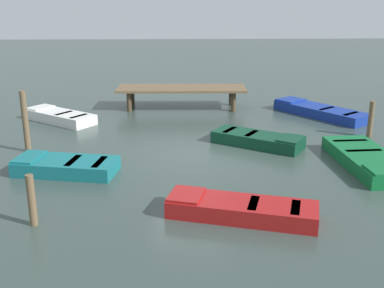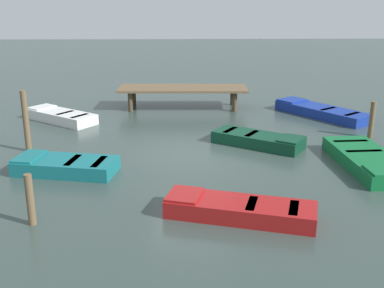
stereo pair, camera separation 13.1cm
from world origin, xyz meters
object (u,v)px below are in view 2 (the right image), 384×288
(rowboat_green, at_px, (368,160))
(mooring_piling_mid_right, at_px, (26,121))
(rowboat_red, at_px, (239,209))
(rowboat_dark_green, at_px, (258,140))
(dock_segment, at_px, (183,90))
(rowboat_white, at_px, (61,116))
(rowboat_blue, at_px, (321,111))
(rowboat_teal, at_px, (65,165))
(mooring_piling_near_right, at_px, (30,200))
(mooring_piling_far_left, at_px, (372,120))

(rowboat_green, height_order, mooring_piling_mid_right, mooring_piling_mid_right)
(rowboat_red, height_order, rowboat_dark_green, same)
(dock_segment, distance_m, rowboat_white, 5.44)
(rowboat_white, xyz_separation_m, rowboat_blue, (10.73, 0.57, -0.00))
(rowboat_teal, distance_m, mooring_piling_near_right, 3.28)
(dock_segment, xyz_separation_m, mooring_piling_near_right, (-3.45, -11.28, -0.24))
(rowboat_red, bearing_deg, dock_segment, -67.38)
(rowboat_dark_green, distance_m, mooring_piling_near_right, 8.24)
(rowboat_green, bearing_deg, mooring_piling_mid_right, -102.93)
(rowboat_teal, bearing_deg, mooring_piling_far_left, -151.44)
(rowboat_red, height_order, rowboat_blue, same)
(mooring_piling_mid_right, bearing_deg, rowboat_red, -38.51)
(dock_segment, bearing_deg, mooring_piling_mid_right, -128.83)
(rowboat_red, bearing_deg, rowboat_white, -38.84)
(rowboat_red, xyz_separation_m, rowboat_teal, (-4.68, 3.03, 0.00))
(dock_segment, relative_size, rowboat_dark_green, 1.82)
(mooring_piling_mid_right, bearing_deg, rowboat_teal, -50.55)
(rowboat_teal, bearing_deg, rowboat_blue, -134.73)
(rowboat_red, xyz_separation_m, mooring_piling_far_left, (5.48, 6.31, 0.44))
(rowboat_green, relative_size, mooring_piling_far_left, 2.90)
(mooring_piling_far_left, bearing_deg, rowboat_dark_green, -168.03)
(rowboat_red, relative_size, mooring_piling_far_left, 2.72)
(rowboat_white, bearing_deg, rowboat_blue, -140.12)
(rowboat_green, relative_size, rowboat_red, 1.06)
(mooring_piling_far_left, bearing_deg, mooring_piling_mid_right, -173.89)
(rowboat_red, xyz_separation_m, mooring_piling_near_right, (-4.68, -0.23, 0.39))
(rowboat_green, relative_size, rowboat_dark_green, 1.21)
(rowboat_dark_green, xyz_separation_m, mooring_piling_near_right, (-5.99, -5.65, 0.39))
(rowboat_green, bearing_deg, rowboat_blue, 173.51)
(mooring_piling_far_left, bearing_deg, rowboat_blue, 106.50)
(rowboat_dark_green, relative_size, mooring_piling_near_right, 2.61)
(rowboat_blue, bearing_deg, dock_segment, 37.81)
(dock_segment, distance_m, rowboat_green, 9.52)
(rowboat_dark_green, bearing_deg, rowboat_teal, -124.72)
(rowboat_green, xyz_separation_m, mooring_piling_far_left, (1.24, 3.02, 0.44))
(rowboat_green, height_order, rowboat_red, same)
(rowboat_white, relative_size, rowboat_blue, 0.77)
(rowboat_green, relative_size, rowboat_teal, 1.25)
(rowboat_dark_green, xyz_separation_m, mooring_piling_far_left, (4.18, 0.89, 0.44))
(rowboat_white, height_order, rowboat_blue, same)
(mooring_piling_near_right, bearing_deg, mooring_piling_far_left, 32.75)
(rowboat_dark_green, height_order, mooring_piling_near_right, mooring_piling_near_right)
(rowboat_red, distance_m, mooring_piling_mid_right, 8.14)
(rowboat_blue, bearing_deg, mooring_piling_far_left, 160.09)
(rowboat_white, bearing_deg, mooring_piling_mid_right, 124.22)
(rowboat_white, xyz_separation_m, mooring_piling_near_right, (1.48, -9.07, 0.39))
(rowboat_green, distance_m, mooring_piling_far_left, 3.30)
(rowboat_green, height_order, mooring_piling_near_right, mooring_piling_near_right)
(rowboat_white, bearing_deg, mooring_piling_far_left, -155.40)
(rowboat_blue, xyz_separation_m, mooring_piling_far_left, (0.92, -3.10, 0.44))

